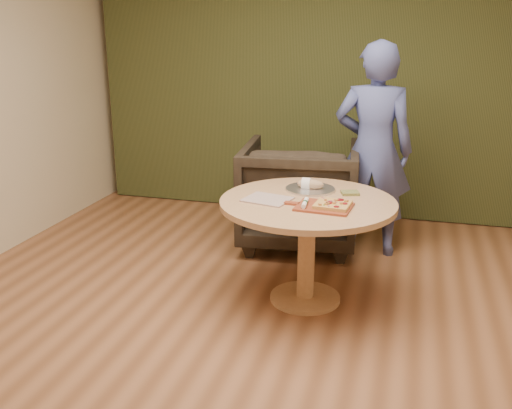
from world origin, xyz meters
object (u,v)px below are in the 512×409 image
Objects in this scene: cutlery_roll at (305,203)px; bread_roll at (309,184)px; armchair at (300,189)px; serving_tray at (310,189)px; pedestal_table at (307,220)px; pizza_paddle at (322,207)px; flatbread_pizza at (333,204)px; person_standing at (373,151)px.

cutlery_roll is 1.03× the size of bread_roll.
armchair is (-0.28, 1.25, -0.27)m from cutlery_roll.
serving_tray is at bearing 0.00° from bread_roll.
pedestal_table is 0.24m from pizza_paddle.
flatbread_pizza is (0.19, -0.14, 0.17)m from pedestal_table.
pedestal_table is 0.31m from bread_roll.
armchair is at bearing -2.49° from person_standing.
person_standing reaches higher than flatbread_pizza.
armchair is at bearing 105.68° from serving_tray.
armchair is at bearing 112.52° from pizza_paddle.
serving_tray is at bearing 99.72° from armchair.
flatbread_pizza is 0.67× the size of serving_tray.
serving_tray is 0.91m from armchair.
flatbread_pizza is at bearing -36.13° from pedestal_table.
flatbread_pizza is at bearing -59.57° from bread_roll.
armchair reaches higher than cutlery_roll.
pizza_paddle is 0.07m from flatbread_pizza.
armchair is (-0.24, 0.85, -0.25)m from serving_tray.
serving_tray is 0.20× the size of person_standing.
bread_roll is (-0.01, 0.00, 0.04)m from serving_tray.
cutlery_roll is at bearing 74.12° from person_standing.
armchair is (-0.23, 0.85, -0.28)m from bread_roll.
person_standing is at bearing 82.47° from flatbread_pizza.
serving_tray is at bearing 91.83° from cutlery_roll.
person_standing is (0.34, 1.23, 0.11)m from cutlery_roll.
cutlery_roll is at bearing 96.44° from armchair.
bread_roll is (-0.16, 0.39, 0.04)m from pizza_paddle.
person_standing is (0.39, 0.82, 0.10)m from bread_roll.
pizza_paddle is at bearing -174.83° from flatbread_pizza.
pizza_paddle is 0.42m from bread_roll.
bread_roll is at bearing 180.00° from serving_tray.
person_standing is at bearing 71.05° from cutlery_roll.
armchair reaches higher than pedestal_table.
armchair reaches higher than bread_roll.
pizza_paddle is 1.92× the size of flatbread_pizza.
pizza_paddle is at bearing -68.81° from serving_tray.
serving_tray is 0.04m from bread_roll.
flatbread_pizza reaches higher than pedestal_table.
pedestal_table is at bearing 143.87° from flatbread_pizza.
flatbread_pizza reaches higher than serving_tray.
flatbread_pizza is at bearing 104.32° from armchair.
serving_tray is at bearing 119.44° from flatbread_pizza.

